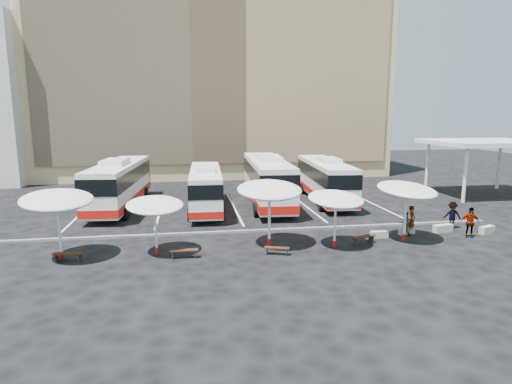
{
  "coord_description": "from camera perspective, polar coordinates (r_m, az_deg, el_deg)",
  "views": [
    {
      "loc": [
        -3.73,
        -26.26,
        7.59
      ],
      "look_at": [
        1.0,
        3.0,
        2.2
      ],
      "focal_mm": 30.0,
      "sensor_mm": 36.0,
      "label": 1
    }
  ],
  "objects": [
    {
      "name": "sunshade_3",
      "position": [
        24.77,
        10.59,
        -0.95
      ],
      "size": [
        3.72,
        3.75,
        3.33
      ],
      "rotation": [
        0.0,
        0.0,
        0.19
      ],
      "color": "white",
      "rests_on": "ground"
    },
    {
      "name": "conc_bench_3",
      "position": [
        31.61,
        28.42,
        -4.43
      ],
      "size": [
        1.27,
        0.82,
        0.45
      ],
      "primitive_type": "cube",
      "rotation": [
        0.0,
        0.0,
        0.38
      ],
      "color": "#969691",
      "rests_on": "ground"
    },
    {
      "name": "wood_bench_2",
      "position": [
        23.65,
        2.8,
        -7.6
      ],
      "size": [
        1.41,
        0.79,
        0.42
      ],
      "rotation": [
        0.0,
        0.0,
        -0.34
      ],
      "color": "black",
      "rests_on": "ground"
    },
    {
      "name": "wood_bench_0",
      "position": [
        24.59,
        -23.8,
        -7.71
      ],
      "size": [
        1.55,
        0.61,
        0.46
      ],
      "rotation": [
        0.0,
        0.0,
        -0.14
      ],
      "color": "black",
      "rests_on": "ground"
    },
    {
      "name": "wood_bench_3",
      "position": [
        26.3,
        14.13,
        -5.96
      ],
      "size": [
        1.61,
        0.92,
        0.48
      ],
      "rotation": [
        0.0,
        0.0,
        0.35
      ],
      "color": "black",
      "rests_on": "ground"
    },
    {
      "name": "conc_bench_1",
      "position": [
        29.2,
        19.45,
        -4.94
      ],
      "size": [
        1.17,
        0.66,
        0.42
      ],
      "primitive_type": "cube",
      "rotation": [
        0.0,
        0.0,
        0.27
      ],
      "color": "#969691",
      "rests_on": "ground"
    },
    {
      "name": "bus_2",
      "position": [
        36.29,
        1.48,
        1.75
      ],
      "size": [
        3.66,
        13.67,
        4.3
      ],
      "rotation": [
        0.0,
        0.0,
        -0.05
      ],
      "color": "white",
      "rests_on": "ground"
    },
    {
      "name": "conc_bench_0",
      "position": [
        27.89,
        16.1,
        -5.46
      ],
      "size": [
        1.13,
        0.42,
        0.42
      ],
      "primitive_type": "cube",
      "rotation": [
        0.0,
        0.0,
        0.05
      ],
      "color": "#969691",
      "rests_on": "ground"
    },
    {
      "name": "bus_3",
      "position": [
        38.29,
        9.18,
        1.8
      ],
      "size": [
        3.59,
        12.57,
        3.94
      ],
      "rotation": [
        0.0,
        0.0,
        -0.08
      ],
      "color": "white",
      "rests_on": "ground"
    },
    {
      "name": "conc_bench_2",
      "position": [
        30.58,
        23.64,
        -4.47
      ],
      "size": [
        1.39,
        0.7,
        0.5
      ],
      "primitive_type": "cube",
      "rotation": [
        0.0,
        0.0,
        0.2
      ],
      "color": "#969691",
      "rests_on": "ground"
    },
    {
      "name": "service_canopy",
      "position": [
        45.73,
        28.32,
        5.67
      ],
      "size": [
        10.0,
        8.0,
        5.2
      ],
      "color": "white",
      "rests_on": "ground"
    },
    {
      "name": "sunshade_4",
      "position": [
        27.09,
        19.48,
        0.24
      ],
      "size": [
        4.61,
        4.63,
        3.69
      ],
      "rotation": [
        0.0,
        0.0,
        0.39
      ],
      "color": "white",
      "rests_on": "ground"
    },
    {
      "name": "curb_divider",
      "position": [
        28.05,
        -1.21,
        -5.24
      ],
      "size": [
        34.0,
        0.25,
        0.15
      ],
      "primitive_type": "cube",
      "color": "black",
      "rests_on": "ground"
    },
    {
      "name": "wood_bench_1",
      "position": [
        23.41,
        -9.58,
        -7.84
      ],
      "size": [
        1.52,
        0.44,
        0.46
      ],
      "rotation": [
        0.0,
        0.0,
        -0.03
      ],
      "color": "black",
      "rests_on": "ground"
    },
    {
      "name": "sunshade_2",
      "position": [
        24.49,
        1.81,
        0.26
      ],
      "size": [
        3.79,
        3.84,
        3.91
      ],
      "rotation": [
        0.0,
        0.0,
        0.02
      ],
      "color": "white",
      "rests_on": "ground"
    },
    {
      "name": "passenger_0",
      "position": [
        29.17,
        20.07,
        -3.53
      ],
      "size": [
        0.76,
        0.81,
        1.86
      ],
      "primitive_type": "imported",
      "rotation": [
        0.0,
        0.0,
        0.93
      ],
      "color": "black",
      "rests_on": "ground"
    },
    {
      "name": "passenger_3",
      "position": [
        31.62,
        24.69,
        -2.83
      ],
      "size": [
        1.32,
        0.95,
        1.84
      ],
      "primitive_type": "imported",
      "rotation": [
        0.0,
        0.0,
        2.89
      ],
      "color": "black",
      "rests_on": "ground"
    },
    {
      "name": "sunshade_1",
      "position": [
        23.78,
        -13.33,
        -1.75
      ],
      "size": [
        3.7,
        3.73,
        3.22
      ],
      "rotation": [
        0.0,
        0.0,
        0.23
      ],
      "color": "white",
      "rests_on": "ground"
    },
    {
      "name": "sandstone_building",
      "position": [
        58.47,
        -5.69,
        15.2
      ],
      "size": [
        42.0,
        18.25,
        29.6
      ],
      "color": "tan",
      "rests_on": "ground"
    },
    {
      "name": "bus_0",
      "position": [
        36.7,
        -17.73,
        1.21
      ],
      "size": [
        3.85,
        13.15,
        4.12
      ],
      "rotation": [
        0.0,
        0.0,
        -0.09
      ],
      "color": "white",
      "rests_on": "ground"
    },
    {
      "name": "bay_lines",
      "position": [
        35.29,
        -2.9,
        -2.12
      ],
      "size": [
        24.15,
        12.0,
        0.01
      ],
      "color": "white",
      "rests_on": "ground"
    },
    {
      "name": "sunshade_0",
      "position": [
        24.43,
        -25.01,
        -0.99
      ],
      "size": [
        4.76,
        4.78,
        3.78
      ],
      "rotation": [
        0.0,
        0.0,
        0.4
      ],
      "color": "white",
      "rests_on": "ground"
    },
    {
      "name": "ground",
      "position": [
        27.59,
        -1.06,
        -5.66
      ],
      "size": [
        120.0,
        120.0,
        0.0
      ],
      "primitive_type": "plane",
      "color": "black",
      "rests_on": "ground"
    },
    {
      "name": "bus_1",
      "position": [
        34.64,
        -6.73,
        0.69
      ],
      "size": [
        3.01,
        11.5,
        3.62
      ],
      "rotation": [
        0.0,
        0.0,
        -0.04
      ],
      "color": "white",
      "rests_on": "ground"
    },
    {
      "name": "passenger_2",
      "position": [
        29.82,
        26.63,
        -3.65
      ],
      "size": [
        1.22,
        0.87,
        1.92
      ],
      "primitive_type": "imported",
      "rotation": [
        0.0,
        0.0,
        -0.4
      ],
      "color": "black",
      "rests_on": "ground"
    },
    {
      "name": "passenger_1",
      "position": [
        28.79,
        19.29,
        -4.0
      ],
      "size": [
        0.92,
        0.84,
        1.53
      ],
      "primitive_type": "imported",
      "rotation": [
        0.0,
        0.0,
        2.7
      ],
      "color": "black",
      "rests_on": "ground"
    }
  ]
}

